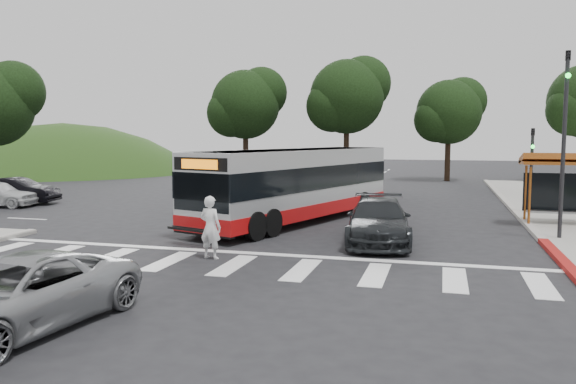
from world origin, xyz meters
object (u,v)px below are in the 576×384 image
(transit_bus, at_px, (297,186))
(pedestrian, at_px, (210,227))
(silver_suv_south, at_px, (17,294))
(dark_sedan, at_px, (378,221))

(transit_bus, xyz_separation_m, pedestrian, (-0.64, -7.72, -0.60))
(transit_bus, relative_size, silver_suv_south, 2.39)
(dark_sedan, distance_m, silver_suv_south, 11.95)
(pedestrian, height_order, silver_suv_south, pedestrian)
(dark_sedan, xyz_separation_m, silver_suv_south, (-5.53, -10.60, -0.06))
(pedestrian, relative_size, silver_suv_south, 0.38)
(transit_bus, height_order, dark_sedan, transit_bus)
(dark_sedan, bearing_deg, silver_suv_south, -123.91)
(silver_suv_south, bearing_deg, transit_bus, 90.69)
(pedestrian, height_order, dark_sedan, pedestrian)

